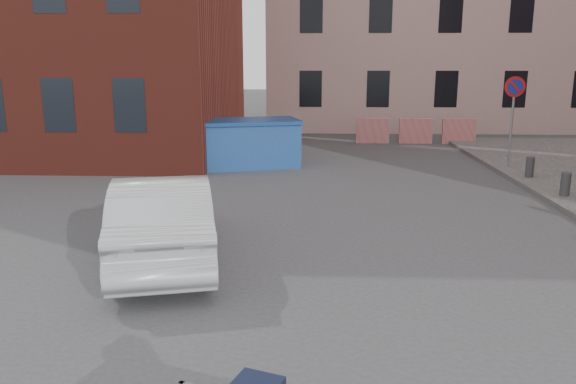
{
  "coord_description": "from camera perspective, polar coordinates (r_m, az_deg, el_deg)",
  "views": [
    {
      "loc": [
        0.04,
        -7.47,
        3.18
      ],
      "look_at": [
        -0.33,
        1.48,
        1.1
      ],
      "focal_mm": 35.0,
      "sensor_mm": 36.0,
      "label": 1
    }
  ],
  "objects": [
    {
      "name": "dumpster",
      "position": [
        17.47,
        -4.67,
        4.98
      ],
      "size": [
        3.82,
        2.64,
        1.45
      ],
      "rotation": [
        0.0,
        0.0,
        0.27
      ],
      "color": "navy",
      "rests_on": "ground"
    },
    {
      "name": "no_parking_sign",
      "position": [
        18.01,
        21.94,
        8.44
      ],
      "size": [
        0.6,
        0.09,
        2.65
      ],
      "color": "gray",
      "rests_on": "sidewalk"
    },
    {
      "name": "barriers",
      "position": [
        23.01,
        12.84,
        6.07
      ],
      "size": [
        4.7,
        0.18,
        1.0
      ],
      "color": "red",
      "rests_on": "ground"
    },
    {
      "name": "silver_car",
      "position": [
        9.37,
        -12.61,
        -2.58
      ],
      "size": [
        2.47,
        4.5,
        1.4
      ],
      "primitive_type": "imported",
      "rotation": [
        0.0,
        0.0,
        3.38
      ],
      "color": "#A8ABAF",
      "rests_on": "ground"
    },
    {
      "name": "ground",
      "position": [
        8.12,
        1.92,
        -10.01
      ],
      "size": [
        120.0,
        120.0,
        0.0
      ],
      "primitive_type": "plane",
      "color": "#38383A",
      "rests_on": "ground"
    }
  ]
}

